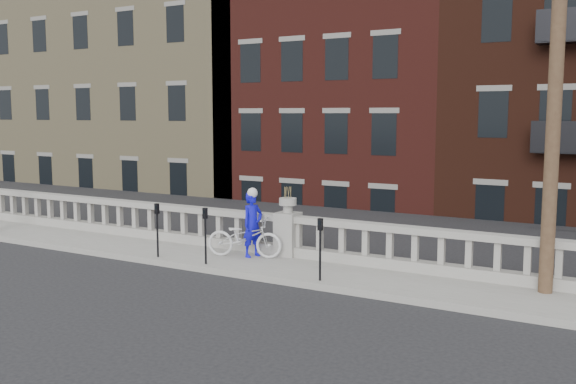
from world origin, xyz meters
TOP-DOWN VIEW (x-y plane):
  - ground at (0.00, 0.00)m, footprint 120.00×120.00m
  - sidewalk at (0.00, 3.00)m, footprint 32.00×2.20m
  - balustrade at (0.00, 3.95)m, footprint 28.00×0.34m
  - planter_pedestal at (0.00, 3.95)m, footprint 0.55×0.55m
  - lower_level at (0.56, 23.04)m, footprint 80.00×44.00m
  - utility_pole at (6.20, 3.60)m, footprint 1.60×0.28m
  - parking_meter_a at (-2.73, 2.15)m, footprint 0.10×0.09m
  - parking_meter_b at (-1.23, 2.15)m, footprint 0.10×0.09m
  - parking_meter_c at (1.84, 2.15)m, footprint 0.10×0.09m
  - bicycle at (-0.85, 3.24)m, footprint 2.02×1.20m
  - cyclist at (-0.70, 3.40)m, footprint 0.54×0.68m

SIDE VIEW (x-z plane):
  - ground at x=0.00m, z-range 0.00..0.00m
  - sidewalk at x=0.00m, z-range 0.00..0.15m
  - balustrade at x=0.00m, z-range 0.13..1.16m
  - bicycle at x=-0.85m, z-range 0.15..1.15m
  - planter_pedestal at x=0.00m, z-range -0.05..1.71m
  - cyclist at x=-0.70m, z-range 0.15..1.79m
  - parking_meter_a at x=-2.73m, z-range 0.32..1.68m
  - parking_meter_b at x=-1.23m, z-range 0.32..1.68m
  - parking_meter_c at x=1.84m, z-range 0.32..1.68m
  - lower_level at x=0.56m, z-range -7.77..13.03m
  - utility_pole at x=6.20m, z-range 0.24..10.24m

